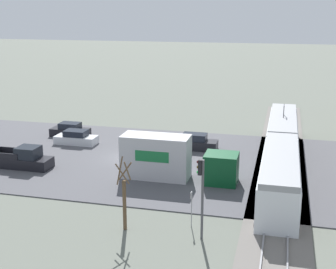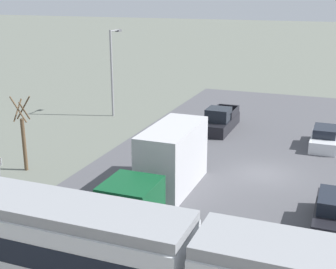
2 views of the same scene
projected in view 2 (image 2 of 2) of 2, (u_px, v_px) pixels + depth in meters
ground_plane at (263, 175)px, 28.92m from camera, size 320.00×320.00×0.00m
road_surface at (263, 174)px, 28.91m from camera, size 21.75×47.93×0.08m
box_truck at (164, 168)px, 25.22m from camera, size 2.42×9.64×3.61m
pickup_truck at (220, 121)px, 37.76m from camera, size 1.92×5.55×1.95m
sedan_car_0 at (324, 139)px, 33.74m from camera, size 1.82×4.41×1.46m
sedan_car_1 at (333, 213)px, 22.26m from camera, size 1.75×4.59×1.60m
street_tree at (24, 137)px, 29.05m from camera, size 1.13×0.94×4.79m
street_lamp_near_crossing at (113, 67)px, 41.43m from camera, size 0.36×1.95×7.67m
no_parking_sign at (0, 174)px, 25.13m from camera, size 0.32×0.08×2.39m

